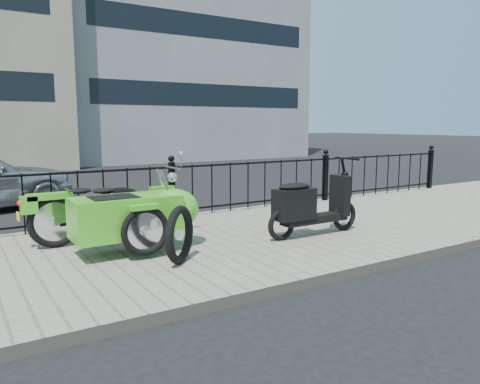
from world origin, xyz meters
TOP-DOWN VIEW (x-y plane):
  - ground at (0.00, 0.00)m, footprint 120.00×120.00m
  - sidewalk at (0.00, -0.50)m, footprint 30.00×3.80m
  - curb at (0.00, 1.44)m, footprint 30.00×0.10m
  - iron_fence at (0.00, 1.30)m, footprint 14.11×0.11m
  - building_grey at (7.00, 16.99)m, footprint 12.00×8.01m
  - motorcycle_sidecar at (-1.22, -0.31)m, footprint 2.28×1.48m
  - scooter at (1.12, -0.96)m, footprint 1.65×0.48m
  - spare_tire at (-1.02, -1.20)m, footprint 0.57×0.53m

SIDE VIEW (x-z plane):
  - ground at x=0.00m, z-range 0.00..0.00m
  - sidewalk at x=0.00m, z-range 0.00..0.12m
  - curb at x=0.00m, z-range 0.00..0.12m
  - spare_tire at x=-1.02m, z-range 0.12..0.80m
  - scooter at x=1.12m, z-range 0.00..1.11m
  - iron_fence at x=0.00m, z-range 0.05..1.12m
  - motorcycle_sidecar at x=-1.22m, z-range 0.10..1.09m
  - building_grey at x=7.00m, z-range 0.00..15.00m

